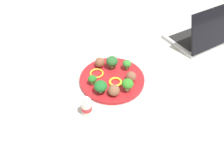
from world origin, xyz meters
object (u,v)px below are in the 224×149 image
object	(u,v)px
plate	(112,79)
meatball_mid_left	(131,77)
fork	(130,46)
yogurt_bottle	(86,107)
broccoli_floret_center	(128,84)
napkin	(133,48)
meatball_center	(114,90)
knife	(137,48)
broccoli_floret_mid_left	(112,61)
pepper_ring_mid_left	(97,73)
laptop	(203,35)
broccoli_floret_near_rim	(101,86)
pepper_ring_near_rim	(115,82)
broccoli_floret_front_left	(127,64)
broccoli_floret_back_left	(92,79)
meatball_front_right	(100,62)

from	to	relation	value
plate	meatball_mid_left	xyz separation A→B (m)	(0.02, -0.08, 0.03)
fork	yogurt_bottle	world-z (taller)	yogurt_bottle
broccoli_floret_center	napkin	distance (m)	0.31
meatball_center	napkin	xyz separation A→B (m)	(0.34, 0.07, -0.04)
knife	broccoli_floret_mid_left	bearing A→B (deg)	170.37
pepper_ring_mid_left	yogurt_bottle	distance (m)	0.20
pepper_ring_mid_left	laptop	bearing A→B (deg)	-34.52
broccoli_floret_mid_left	yogurt_bottle	bearing A→B (deg)	-172.88
broccoli_floret_mid_left	meatball_center	world-z (taller)	broccoli_floret_mid_left
broccoli_floret_mid_left	meatball_center	bearing A→B (deg)	-149.16
broccoli_floret_near_rim	pepper_ring_near_rim	bearing A→B (deg)	-17.18
broccoli_floret_mid_left	fork	world-z (taller)	broccoli_floret_mid_left
broccoli_floret_front_left	broccoli_floret_mid_left	distance (m)	0.07
napkin	fork	world-z (taller)	fork
broccoli_floret_back_left	fork	xyz separation A→B (m)	(0.33, -0.02, -0.03)
knife	meatball_front_right	bearing A→B (deg)	158.53
plate	laptop	size ratio (longest dim) A/B	0.72
broccoli_floret_back_left	broccoli_floret_center	distance (m)	0.15
knife	napkin	bearing A→B (deg)	117.91
broccoli_floret_front_left	meatball_mid_left	bearing A→B (deg)	-140.92
napkin	yogurt_bottle	bearing A→B (deg)	-178.21
meatball_mid_left	laptop	size ratio (longest dim) A/B	0.11
broccoli_floret_mid_left	broccoli_floret_center	distance (m)	0.16
broccoli_floret_near_rim	broccoli_floret_center	distance (m)	0.11
broccoli_floret_back_left	napkin	world-z (taller)	broccoli_floret_back_left
meatball_mid_left	broccoli_floret_back_left	bearing A→B (deg)	125.22
broccoli_floret_mid_left	broccoli_floret_center	world-z (taller)	same
yogurt_bottle	meatball_mid_left	bearing A→B (deg)	-19.05
broccoli_floret_near_rim	broccoli_floret_center	bearing A→B (deg)	-55.08
meatball_mid_left	laptop	xyz separation A→B (m)	(0.47, -0.20, 0.00)
broccoli_floret_near_rim	pepper_ring_near_rim	xyz separation A→B (m)	(0.08, -0.02, -0.03)
broccoli_floret_back_left	fork	size ratio (longest dim) A/B	0.35
meatball_mid_left	napkin	xyz separation A→B (m)	(0.23, 0.09, -0.04)
broccoli_floret_mid_left	knife	xyz separation A→B (m)	(0.21, -0.03, -0.04)
meatball_front_right	pepper_ring_mid_left	distance (m)	0.06
laptop	meatball_center	bearing A→B (deg)	158.85
pepper_ring_near_rim	fork	size ratio (longest dim) A/B	0.46
napkin	pepper_ring_near_rim	bearing A→B (deg)	-171.58
plate	meatball_mid_left	distance (m)	0.09
pepper_ring_mid_left	meatball_center	bearing A→B (deg)	-120.10
meatball_center	pepper_ring_mid_left	world-z (taller)	meatball_center
broccoli_floret_near_rim	meatball_center	xyz separation A→B (m)	(0.01, -0.05, -0.01)
broccoli_floret_back_left	broccoli_floret_center	xyz separation A→B (m)	(0.03, -0.14, 0.01)
meatball_mid_left	yogurt_bottle	distance (m)	0.24
broccoli_floret_front_left	broccoli_floret_back_left	size ratio (longest dim) A/B	1.11
broccoli_floret_front_left	pepper_ring_mid_left	size ratio (longest dim) A/B	0.76
broccoli_floret_back_left	meatball_mid_left	xyz separation A→B (m)	(0.09, -0.13, -0.00)
broccoli_floret_mid_left	pepper_ring_mid_left	bearing A→B (deg)	151.35
broccoli_floret_mid_left	broccoli_floret_center	xyz separation A→B (m)	(-0.10, -0.12, 0.00)
broccoli_floret_back_left	knife	xyz separation A→B (m)	(0.34, -0.06, -0.03)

